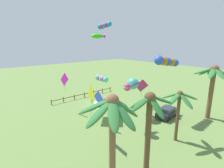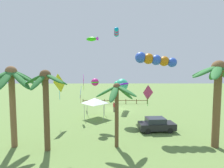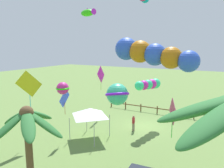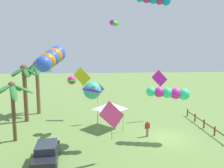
{
  "view_description": "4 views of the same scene",
  "coord_description": "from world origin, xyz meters",
  "px_view_note": "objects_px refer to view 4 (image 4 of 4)",
  "views": [
    {
      "loc": [
        16.28,
        22.18,
        10.33
      ],
      "look_at": [
        1.31,
        4.7,
        4.65
      ],
      "focal_mm": 26.76,
      "sensor_mm": 36.0,
      "label": 1
    },
    {
      "loc": [
        0.93,
        28.44,
        6.65
      ],
      "look_at": [
        0.83,
        5.27,
        4.83
      ],
      "focal_mm": 26.56,
      "sensor_mm": 36.0,
      "label": 2
    },
    {
      "loc": [
        -7.59,
        20.9,
        8.29
      ],
      "look_at": [
        1.09,
        5.06,
        5.19
      ],
      "focal_mm": 35.11,
      "sensor_mm": 36.0,
      "label": 3
    },
    {
      "loc": [
        -20.28,
        6.91,
        8.54
      ],
      "look_at": [
        1.43,
        5.15,
        5.13
      ],
      "focal_mm": 36.09,
      "sensor_mm": 36.0,
      "label": 4
    }
  ],
  "objects_px": {
    "kite_tube_8": "(169,93)",
    "kite_tube_6": "(52,58)",
    "parked_car_0": "(46,154)",
    "kite_diamond_7": "(159,79)",
    "kite_diamond_9": "(97,91)",
    "kite_fish_2": "(114,23)",
    "kite_ball_1": "(92,90)",
    "kite_tube_0": "(155,0)",
    "palm_tree_1": "(37,73)",
    "kite_diamond_3": "(112,115)",
    "palm_tree_2": "(12,95)",
    "kite_ball_5": "(72,80)",
    "palm_tree_0": "(25,81)",
    "kite_diamond_4": "(82,77)",
    "festival_tent": "(110,106)",
    "spectator_0": "(147,128)"
  },
  "relations": [
    {
      "from": "palm_tree_2",
      "to": "kite_ball_5",
      "type": "xyz_separation_m",
      "value": [
        2.39,
        -5.16,
        1.0
      ]
    },
    {
      "from": "kite_tube_8",
      "to": "kite_tube_6",
      "type": "bearing_deg",
      "value": 109.41
    },
    {
      "from": "palm_tree_0",
      "to": "kite_diamond_3",
      "type": "xyz_separation_m",
      "value": [
        -10.45,
        -9.33,
        -1.27
      ]
    },
    {
      "from": "kite_diamond_7",
      "to": "kite_diamond_9",
      "type": "relative_size",
      "value": 1.24
    },
    {
      "from": "palm_tree_0",
      "to": "palm_tree_2",
      "type": "bearing_deg",
      "value": -174.17
    },
    {
      "from": "palm_tree_2",
      "to": "kite_diamond_7",
      "type": "relative_size",
      "value": 1.95
    },
    {
      "from": "kite_tube_0",
      "to": "kite_diamond_7",
      "type": "distance_m",
      "value": 10.02
    },
    {
      "from": "palm_tree_0",
      "to": "kite_ball_5",
      "type": "bearing_deg",
      "value": -121.01
    },
    {
      "from": "palm_tree_1",
      "to": "palm_tree_2",
      "type": "distance_m",
      "value": 9.11
    },
    {
      "from": "kite_diamond_4",
      "to": "kite_diamond_7",
      "type": "bearing_deg",
      "value": -98.44
    },
    {
      "from": "kite_tube_0",
      "to": "kite_ball_5",
      "type": "relative_size",
      "value": 2.91
    },
    {
      "from": "palm_tree_0",
      "to": "festival_tent",
      "type": "distance_m",
      "value": 10.44
    },
    {
      "from": "palm_tree_0",
      "to": "spectator_0",
      "type": "xyz_separation_m",
      "value": [
        -5.8,
        -13.21,
        -4.09
      ]
    },
    {
      "from": "parked_car_0",
      "to": "kite_fish_2",
      "type": "distance_m",
      "value": 14.17
    },
    {
      "from": "palm_tree_2",
      "to": "kite_ball_1",
      "type": "bearing_deg",
      "value": -96.98
    },
    {
      "from": "palm_tree_1",
      "to": "parked_car_0",
      "type": "bearing_deg",
      "value": -164.58
    },
    {
      "from": "kite_tube_6",
      "to": "kite_diamond_9",
      "type": "distance_m",
      "value": 10.33
    },
    {
      "from": "kite_tube_0",
      "to": "kite_diamond_4",
      "type": "height_order",
      "value": "kite_tube_0"
    },
    {
      "from": "kite_diamond_3",
      "to": "kite_tube_8",
      "type": "height_order",
      "value": "kite_tube_8"
    },
    {
      "from": "parked_car_0",
      "to": "kite_ball_1",
      "type": "xyz_separation_m",
      "value": [
        3.61,
        -3.46,
        4.12
      ]
    },
    {
      "from": "parked_car_0",
      "to": "festival_tent",
      "type": "bearing_deg",
      "value": -35.82
    },
    {
      "from": "festival_tent",
      "to": "parked_car_0",
      "type": "bearing_deg",
      "value": 144.18
    },
    {
      "from": "kite_tube_8",
      "to": "kite_diamond_3",
      "type": "bearing_deg",
      "value": 123.83
    },
    {
      "from": "kite_tube_0",
      "to": "kite_fish_2",
      "type": "bearing_deg",
      "value": 43.21
    },
    {
      "from": "palm_tree_2",
      "to": "kite_ball_1",
      "type": "distance_m",
      "value": 7.34
    },
    {
      "from": "kite_ball_1",
      "to": "kite_tube_6",
      "type": "bearing_deg",
      "value": 140.77
    },
    {
      "from": "palm_tree_1",
      "to": "kite_ball_1",
      "type": "distance_m",
      "value": 12.28
    },
    {
      "from": "kite_ball_1",
      "to": "kite_tube_8",
      "type": "relative_size",
      "value": 0.63
    },
    {
      "from": "kite_tube_6",
      "to": "parked_car_0",
      "type": "bearing_deg",
      "value": 106.43
    },
    {
      "from": "kite_diamond_3",
      "to": "kite_diamond_7",
      "type": "distance_m",
      "value": 12.05
    },
    {
      "from": "kite_fish_2",
      "to": "kite_ball_5",
      "type": "height_order",
      "value": "kite_fish_2"
    },
    {
      "from": "palm_tree_0",
      "to": "palm_tree_1",
      "type": "relative_size",
      "value": 0.95
    },
    {
      "from": "parked_car_0",
      "to": "kite_diamond_7",
      "type": "height_order",
      "value": "kite_diamond_7"
    },
    {
      "from": "palm_tree_0",
      "to": "kite_diamond_3",
      "type": "bearing_deg",
      "value": -138.24
    },
    {
      "from": "spectator_0",
      "to": "kite_tube_6",
      "type": "xyz_separation_m",
      "value": [
        -4.35,
        8.13,
        7.1
      ]
    },
    {
      "from": "kite_ball_1",
      "to": "kite_diamond_4",
      "type": "relative_size",
      "value": 0.77
    },
    {
      "from": "kite_diamond_9",
      "to": "palm_tree_0",
      "type": "bearing_deg",
      "value": 81.4
    },
    {
      "from": "palm_tree_0",
      "to": "spectator_0",
      "type": "distance_m",
      "value": 15.0
    },
    {
      "from": "kite_diamond_3",
      "to": "spectator_0",
      "type": "bearing_deg",
      "value": -39.84
    },
    {
      "from": "festival_tent",
      "to": "kite_tube_6",
      "type": "xyz_separation_m",
      "value": [
        -7.12,
        4.6,
        5.45
      ]
    },
    {
      "from": "palm_tree_2",
      "to": "palm_tree_1",
      "type": "bearing_deg",
      "value": -0.48
    },
    {
      "from": "kite_tube_8",
      "to": "kite_diamond_9",
      "type": "distance_m",
      "value": 8.54
    },
    {
      "from": "kite_fish_2",
      "to": "kite_diamond_7",
      "type": "bearing_deg",
      "value": -68.32
    },
    {
      "from": "palm_tree_2",
      "to": "kite_tube_0",
      "type": "distance_m",
      "value": 15.44
    },
    {
      "from": "kite_tube_8",
      "to": "festival_tent",
      "type": "bearing_deg",
      "value": 55.62
    },
    {
      "from": "kite_fish_2",
      "to": "kite_diamond_3",
      "type": "bearing_deg",
      "value": 173.65
    },
    {
      "from": "kite_diamond_3",
      "to": "parked_car_0",
      "type": "bearing_deg",
      "value": 88.8
    },
    {
      "from": "palm_tree_2",
      "to": "kite_tube_0",
      "type": "xyz_separation_m",
      "value": [
        -0.34,
        -12.9,
        8.48
      ]
    },
    {
      "from": "palm_tree_2",
      "to": "kite_tube_0",
      "type": "height_order",
      "value": "kite_tube_0"
    },
    {
      "from": "palm_tree_1",
      "to": "kite_tube_6",
      "type": "relative_size",
      "value": 1.55
    }
  ]
}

